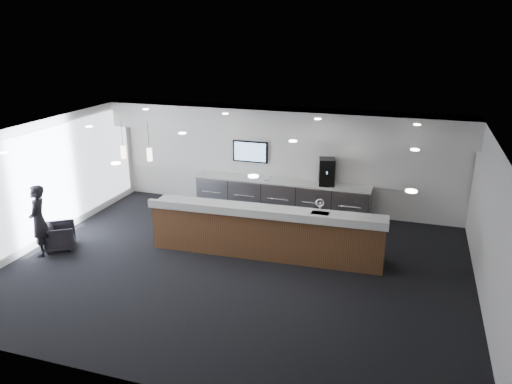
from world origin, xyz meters
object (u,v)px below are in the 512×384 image
(service_counter, at_px, (266,232))
(lounge_guest, at_px, (39,221))
(coffee_machine, at_px, (327,172))
(armchair, at_px, (60,236))

(service_counter, relative_size, lounge_guest, 3.24)
(coffee_machine, xyz_separation_m, armchair, (-5.68, -4.03, -1.00))
(coffee_machine, relative_size, lounge_guest, 0.43)
(lounge_guest, bearing_deg, armchair, 129.86)
(coffee_machine, relative_size, armchair, 1.07)
(coffee_machine, distance_m, armchair, 7.04)
(service_counter, distance_m, lounge_guest, 5.26)
(armchair, xyz_separation_m, lounge_guest, (-0.20, -0.39, 0.53))
(service_counter, xyz_separation_m, lounge_guest, (-5.00, -1.59, 0.27))
(service_counter, height_order, armchair, service_counter)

